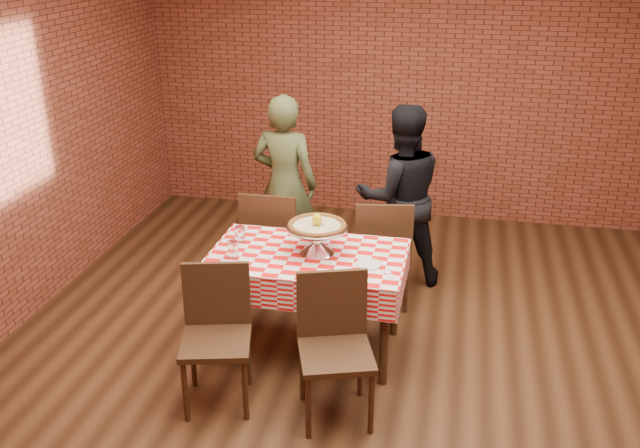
% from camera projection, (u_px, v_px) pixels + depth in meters
% --- Properties ---
extents(ground, '(6.00, 6.00, 0.00)m').
position_uv_depth(ground, '(372.00, 372.00, 4.85)').
color(ground, black).
rests_on(ground, ground).
extents(back_wall, '(5.50, 0.00, 5.50)m').
position_uv_depth(back_wall, '(417.00, 79.00, 6.99)').
color(back_wall, brown).
rests_on(back_wall, ground).
extents(table, '(1.34, 0.81, 0.75)m').
position_uv_depth(table, '(308.00, 303.00, 4.99)').
color(table, '#412917').
rests_on(table, ground).
extents(tablecloth, '(1.38, 0.85, 0.23)m').
position_uv_depth(tablecloth, '(308.00, 269.00, 4.89)').
color(tablecloth, red).
rests_on(tablecloth, table).
extents(pizza_stand, '(0.56, 0.56, 0.19)m').
position_uv_depth(pizza_stand, '(317.00, 240.00, 4.83)').
color(pizza_stand, silver).
rests_on(pizza_stand, tablecloth).
extents(pizza, '(0.52, 0.52, 0.03)m').
position_uv_depth(pizza, '(317.00, 226.00, 4.79)').
color(pizza, beige).
rests_on(pizza, pizza_stand).
extents(lemon, '(0.09, 0.09, 0.09)m').
position_uv_depth(lemon, '(317.00, 219.00, 4.77)').
color(lemon, yellow).
rests_on(lemon, pizza).
extents(water_glass_left, '(0.07, 0.07, 0.12)m').
position_uv_depth(water_glass_left, '(233.00, 249.00, 4.78)').
color(water_glass_left, white).
rests_on(water_glass_left, tablecloth).
extents(water_glass_right, '(0.07, 0.07, 0.12)m').
position_uv_depth(water_glass_right, '(240.00, 234.00, 5.01)').
color(water_glass_right, white).
rests_on(water_glass_right, tablecloth).
extents(side_plate, '(0.17, 0.17, 0.01)m').
position_uv_depth(side_plate, '(368.00, 264.00, 4.68)').
color(side_plate, white).
rests_on(side_plate, tablecloth).
extents(sweetener_packet_a, '(0.06, 0.05, 0.00)m').
position_uv_depth(sweetener_packet_a, '(390.00, 276.00, 4.53)').
color(sweetener_packet_a, white).
rests_on(sweetener_packet_a, tablecloth).
extents(sweetener_packet_b, '(0.06, 0.05, 0.00)m').
position_uv_depth(sweetener_packet_b, '(387.00, 272.00, 4.58)').
color(sweetener_packet_b, white).
rests_on(sweetener_packet_b, tablecloth).
extents(condiment_caddy, '(0.12, 0.11, 0.14)m').
position_uv_depth(condiment_caddy, '(320.00, 228.00, 5.08)').
color(condiment_caddy, silver).
rests_on(condiment_caddy, tablecloth).
extents(chair_near_left, '(0.52, 0.52, 0.91)m').
position_uv_depth(chair_near_left, '(216.00, 342.00, 4.37)').
color(chair_near_left, '#412917').
rests_on(chair_near_left, ground).
extents(chair_near_right, '(0.55, 0.55, 0.92)m').
position_uv_depth(chair_near_right, '(336.00, 353.00, 4.24)').
color(chair_near_right, '#412917').
rests_on(chair_near_right, ground).
extents(chair_far_left, '(0.46, 0.46, 0.94)m').
position_uv_depth(chair_far_left, '(275.00, 240.00, 5.76)').
color(chair_far_left, '#412917').
rests_on(chair_far_left, ground).
extents(chair_far_right, '(0.51, 0.51, 0.92)m').
position_uv_depth(chair_far_right, '(382.00, 249.00, 5.62)').
color(chair_far_right, '#412917').
rests_on(chair_far_right, ground).
extents(diner_olive, '(0.61, 0.43, 1.58)m').
position_uv_depth(diner_olive, '(285.00, 184.00, 6.07)').
color(diner_olive, '#48512D').
rests_on(diner_olive, ground).
extents(diner_black, '(0.91, 0.80, 1.56)m').
position_uv_depth(diner_black, '(400.00, 196.00, 5.83)').
color(diner_black, black).
rests_on(diner_black, ground).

